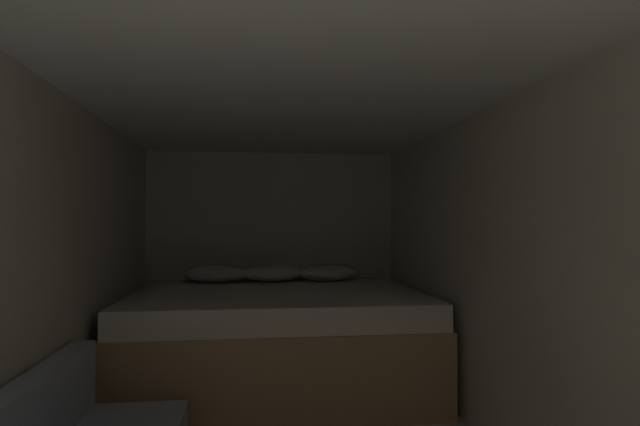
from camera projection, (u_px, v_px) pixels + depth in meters
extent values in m
cube|color=beige|center=(272.00, 255.00, 5.17)|extent=(2.52, 0.05, 2.02)
cube|color=beige|center=(16.00, 293.00, 2.30)|extent=(0.05, 5.41, 2.02)
cube|color=beige|center=(539.00, 284.00, 2.62)|extent=(0.05, 5.41, 2.02)
cube|color=white|center=(295.00, 71.00, 2.48)|extent=(2.52, 5.41, 0.05)
cube|color=tan|center=(276.00, 351.00, 4.18)|extent=(2.30, 1.80, 0.59)
cube|color=beige|center=(277.00, 303.00, 4.19)|extent=(2.26, 1.76, 0.19)
ellipsoid|color=white|center=(217.00, 274.00, 4.81)|extent=(0.56, 0.33, 0.15)
ellipsoid|color=white|center=(328.00, 273.00, 4.95)|extent=(0.56, 0.33, 0.15)
ellipsoid|color=white|center=(273.00, 273.00, 4.88)|extent=(0.56, 0.33, 0.15)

